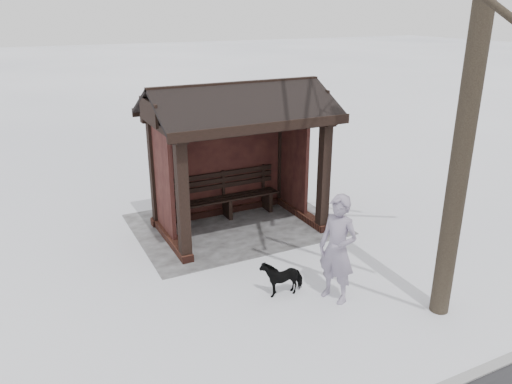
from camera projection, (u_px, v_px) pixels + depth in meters
ground at (239, 228)px, 10.67m from camera, size 120.00×120.00×0.00m
trampled_patch at (235, 224)px, 10.84m from camera, size 4.20×3.20×0.02m
bus_shelter at (235, 127)px, 10.06m from camera, size 3.60×2.40×3.09m
pedestrian at (338, 249)px, 7.78m from camera, size 0.63×0.76×1.78m
dog at (282, 276)px, 8.16m from camera, size 0.71×0.37×0.58m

